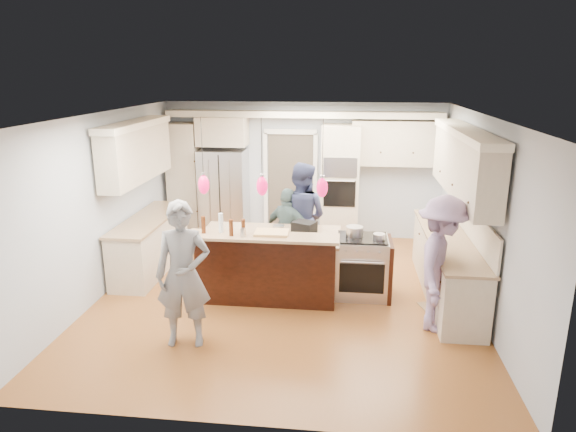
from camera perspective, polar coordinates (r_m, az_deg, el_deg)
name	(u,v)px	position (r m, az deg, el deg)	size (l,w,h in m)	color
ground_plane	(285,295)	(7.89, -0.29, -8.76)	(6.00, 6.00, 0.00)	#A7602D
room_shell	(285,178)	(7.32, -0.31, 4.29)	(5.54, 6.04, 2.72)	#B2BCC6
refrigerator	(224,194)	(10.33, -7.13, 2.39)	(0.90, 0.70, 1.80)	#B7B7BC
oven_column	(340,185)	(10.02, 5.79, 3.48)	(0.72, 0.69, 2.30)	beige
back_upper_cabinets	(264,156)	(10.14, -2.67, 6.68)	(5.30, 0.61, 2.54)	beige
right_counter_run	(453,228)	(7.91, 17.85, -1.31)	(0.64, 3.10, 2.51)	beige
left_cabinets	(145,210)	(8.86, -15.57, 0.70)	(0.64, 2.30, 2.51)	beige
kitchen_island	(270,263)	(7.79, -2.04, -5.20)	(2.10, 1.46, 1.12)	black
island_range	(363,266)	(7.80, 8.37, -5.57)	(0.82, 0.71, 0.92)	#B7B7BC
pendant_lights	(262,186)	(6.86, -2.89, 3.37)	(1.75, 0.15, 1.03)	black
person_bar_end	(183,275)	(6.35, -11.56, -6.42)	(0.67, 0.44, 1.83)	slate
person_far_left	(301,217)	(8.54, 1.45, -0.17)	(0.90, 0.70, 1.85)	navy
person_far_right	(288,232)	(8.42, 0.00, -1.80)	(0.86, 0.36, 1.46)	#476163
person_range_side	(441,264)	(6.87, 16.65, -5.16)	(1.16, 0.67, 1.80)	#8F77A0
floor_rug	(453,315)	(7.63, 17.85, -10.44)	(0.65, 0.95, 0.01)	#8C6E4C
water_bottle	(221,223)	(7.15, -7.47, -0.77)	(0.06, 0.06, 0.27)	silver
beer_bottle_a	(203,225)	(7.16, -9.38, -0.97)	(0.06, 0.06, 0.24)	#48210C
beer_bottle_b	(231,228)	(6.99, -6.34, -1.29)	(0.06, 0.06, 0.23)	#48210C
beer_bottle_c	(243,227)	(7.02, -4.99, -1.21)	(0.06, 0.06, 0.22)	#48210C
drink_can	(243,232)	(6.95, -5.07, -1.83)	(0.06, 0.06, 0.12)	#B7B7BC
cutting_board	(272,233)	(7.06, -1.82, -1.86)	(0.46, 0.33, 0.04)	tan
pot_large	(355,231)	(7.65, 7.40, -1.70)	(0.25, 0.25, 0.15)	#B7B7BC
pot_small	(379,237)	(7.56, 10.08, -2.27)	(0.18, 0.18, 0.09)	#B7B7BC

